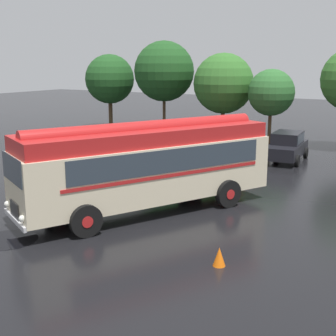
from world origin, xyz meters
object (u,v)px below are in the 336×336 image
car_near_left (167,136)px  traffic_cone (219,257)px  vintage_bus (147,163)px  car_mid_right (241,143)px  car_mid_left (204,138)px  car_far_right (287,146)px

car_near_left → traffic_cone: size_ratio=7.73×
vintage_bus → car_mid_right: bearing=94.7°
car_mid_left → car_near_left: bearing=-168.4°
car_near_left → traffic_cone: bearing=-54.4°
car_far_right → traffic_cone: bearing=-79.9°
traffic_cone → car_mid_right: bearing=110.1°
vintage_bus → car_mid_left: size_ratio=2.34×
car_mid_left → vintage_bus: bearing=-73.1°
car_mid_left → car_far_right: same height
vintage_bus → car_mid_left: 12.90m
car_mid_left → car_mid_right: 2.83m
vintage_bus → car_mid_right: (-0.97, 11.74, -1.05)m
traffic_cone → car_mid_left: bearing=118.0°
car_mid_left → car_far_right: 5.52m
vintage_bus → traffic_cone: vintage_bus is taller
car_mid_left → traffic_cone: bearing=-62.0°
car_near_left → car_mid_left: size_ratio=0.99×
car_far_right → traffic_cone: size_ratio=7.86×
vintage_bus → traffic_cone: bearing=-35.2°
car_mid_left → car_far_right: (5.51, -0.32, 0.00)m
car_near_left → car_far_right: 8.00m
car_mid_left → car_mid_right: size_ratio=1.00×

